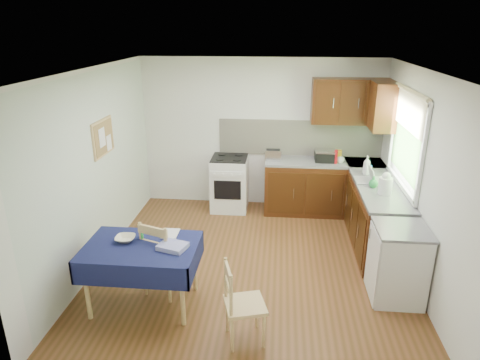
# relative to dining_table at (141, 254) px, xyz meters

# --- Properties ---
(floor) EXTENTS (4.20, 4.20, 0.00)m
(floor) POSITION_rel_dining_table_xyz_m (1.14, 0.95, -0.64)
(floor) COLOR #543516
(floor) RESTS_ON ground
(ceiling) EXTENTS (4.00, 4.20, 0.02)m
(ceiling) POSITION_rel_dining_table_xyz_m (1.14, 0.95, 1.86)
(ceiling) COLOR silver
(ceiling) RESTS_ON wall_back
(wall_back) EXTENTS (4.00, 0.02, 2.50)m
(wall_back) POSITION_rel_dining_table_xyz_m (1.14, 3.05, 0.61)
(wall_back) COLOR silver
(wall_back) RESTS_ON ground
(wall_front) EXTENTS (4.00, 0.02, 2.50)m
(wall_front) POSITION_rel_dining_table_xyz_m (1.14, -1.15, 0.61)
(wall_front) COLOR silver
(wall_front) RESTS_ON ground
(wall_left) EXTENTS (0.02, 4.20, 2.50)m
(wall_left) POSITION_rel_dining_table_xyz_m (-0.86, 0.95, 0.61)
(wall_left) COLOR silver
(wall_left) RESTS_ON ground
(wall_right) EXTENTS (0.02, 4.20, 2.50)m
(wall_right) POSITION_rel_dining_table_xyz_m (3.14, 0.95, 0.61)
(wall_right) COLOR silver
(wall_right) RESTS_ON ground
(base_cabinets) EXTENTS (1.90, 2.30, 0.86)m
(base_cabinets) POSITION_rel_dining_table_xyz_m (2.50, 2.21, -0.21)
(base_cabinets) COLOR #361A09
(base_cabinets) RESTS_ON ground
(worktop_back) EXTENTS (1.90, 0.60, 0.04)m
(worktop_back) POSITION_rel_dining_table_xyz_m (2.19, 2.75, 0.24)
(worktop_back) COLOR slate
(worktop_back) RESTS_ON base_cabinets
(worktop_right) EXTENTS (0.60, 1.70, 0.04)m
(worktop_right) POSITION_rel_dining_table_xyz_m (2.84, 1.60, 0.24)
(worktop_right) COLOR slate
(worktop_right) RESTS_ON base_cabinets
(worktop_corner) EXTENTS (0.60, 0.60, 0.04)m
(worktop_corner) POSITION_rel_dining_table_xyz_m (2.84, 2.75, 0.24)
(worktop_corner) COLOR slate
(worktop_corner) RESTS_ON base_cabinets
(splashback) EXTENTS (2.70, 0.02, 0.60)m
(splashback) POSITION_rel_dining_table_xyz_m (1.79, 3.03, 0.56)
(splashback) COLOR beige
(splashback) RESTS_ON wall_back
(upper_cabinets) EXTENTS (1.20, 0.85, 0.70)m
(upper_cabinets) POSITION_rel_dining_table_xyz_m (2.66, 2.75, 1.21)
(upper_cabinets) COLOR #361A09
(upper_cabinets) RESTS_ON wall_back
(stove) EXTENTS (0.60, 0.61, 0.92)m
(stove) POSITION_rel_dining_table_xyz_m (0.64, 2.75, -0.18)
(stove) COLOR silver
(stove) RESTS_ON ground
(window) EXTENTS (0.04, 1.48, 1.26)m
(window) POSITION_rel_dining_table_xyz_m (3.11, 1.65, 1.02)
(window) COLOR #335C25
(window) RESTS_ON wall_right
(fridge) EXTENTS (0.58, 0.60, 0.89)m
(fridge) POSITION_rel_dining_table_xyz_m (2.84, 0.40, -0.19)
(fridge) COLOR silver
(fridge) RESTS_ON ground
(corkboard) EXTENTS (0.04, 0.62, 0.47)m
(corkboard) POSITION_rel_dining_table_xyz_m (-0.83, 1.25, 0.96)
(corkboard) COLOR tan
(corkboard) RESTS_ON wall_left
(dining_table) EXTENTS (1.22, 0.83, 0.74)m
(dining_table) POSITION_rel_dining_table_xyz_m (0.00, 0.00, 0.00)
(dining_table) COLOR #120F3D
(dining_table) RESTS_ON ground
(chair_far) EXTENTS (0.53, 0.53, 0.94)m
(chair_far) POSITION_rel_dining_table_xyz_m (0.16, 0.22, -0.14)
(chair_far) COLOR tan
(chair_far) RESTS_ON ground
(chair_near) EXTENTS (0.47, 0.47, 0.86)m
(chair_near) POSITION_rel_dining_table_xyz_m (1.13, -0.49, -0.18)
(chair_near) COLOR tan
(chair_near) RESTS_ON ground
(toaster) EXTENTS (0.26, 0.16, 0.20)m
(toaster) POSITION_rel_dining_table_xyz_m (1.36, 2.70, 0.35)
(toaster) COLOR silver
(toaster) RESTS_ON worktop_back
(sandwich_press) EXTENTS (0.32, 0.28, 0.19)m
(sandwich_press) POSITION_rel_dining_table_xyz_m (2.19, 2.74, 0.36)
(sandwich_press) COLOR black
(sandwich_press) RESTS_ON worktop_back
(sauce_bottle) EXTENTS (0.05, 0.05, 0.22)m
(sauce_bottle) POSITION_rel_dining_table_xyz_m (2.35, 2.62, 0.38)
(sauce_bottle) COLOR red
(sauce_bottle) RESTS_ON worktop_back
(yellow_packet) EXTENTS (0.12, 0.10, 0.14)m
(yellow_packet) POSITION_rel_dining_table_xyz_m (2.42, 2.89, 0.34)
(yellow_packet) COLOR gold
(yellow_packet) RESTS_ON worktop_back
(dish_rack) EXTENTS (0.44, 0.34, 0.21)m
(dish_rack) POSITION_rel_dining_table_xyz_m (2.76, 1.84, 0.29)
(dish_rack) COLOR gray
(dish_rack) RESTS_ON worktop_right
(kettle) EXTENTS (0.17, 0.17, 0.30)m
(kettle) POSITION_rel_dining_table_xyz_m (2.85, 1.39, 0.40)
(kettle) COLOR silver
(kettle) RESTS_ON worktop_right
(cup) EXTENTS (0.14, 0.14, 0.09)m
(cup) POSITION_rel_dining_table_xyz_m (2.44, 2.67, 0.31)
(cup) COLOR white
(cup) RESTS_ON worktop_back
(soap_bottle_a) EXTENTS (0.12, 0.12, 0.28)m
(soap_bottle_a) POSITION_rel_dining_table_xyz_m (2.74, 2.15, 0.40)
(soap_bottle_a) COLOR silver
(soap_bottle_a) RESTS_ON worktop_right
(soap_bottle_b) EXTENTS (0.12, 0.12, 0.20)m
(soap_bottle_b) POSITION_rel_dining_table_xyz_m (2.77, 2.18, 0.36)
(soap_bottle_b) COLOR #2176C3
(soap_bottle_b) RESTS_ON worktop_right
(soap_bottle_c) EXTENTS (0.17, 0.17, 0.16)m
(soap_bottle_c) POSITION_rel_dining_table_xyz_m (2.74, 1.60, 0.34)
(soap_bottle_c) COLOR #24843C
(soap_bottle_c) RESTS_ON worktop_right
(plate_bowl) EXTENTS (0.23, 0.23, 0.05)m
(plate_bowl) POSITION_rel_dining_table_xyz_m (-0.20, 0.09, 0.13)
(plate_bowl) COLOR beige
(plate_bowl) RESTS_ON dining_table
(book) EXTENTS (0.18, 0.25, 0.02)m
(book) POSITION_rel_dining_table_xyz_m (0.17, 0.28, 0.11)
(book) COLOR white
(book) RESTS_ON dining_table
(spice_jar) EXTENTS (0.05, 0.05, 0.10)m
(spice_jar) POSITION_rel_dining_table_xyz_m (-0.04, 0.16, 0.16)
(spice_jar) COLOR green
(spice_jar) RESTS_ON dining_table
(tea_towel) EXTENTS (0.34, 0.30, 0.05)m
(tea_towel) POSITION_rel_dining_table_xyz_m (0.36, -0.03, 0.13)
(tea_towel) COLOR #2A2D9B
(tea_towel) RESTS_ON dining_table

